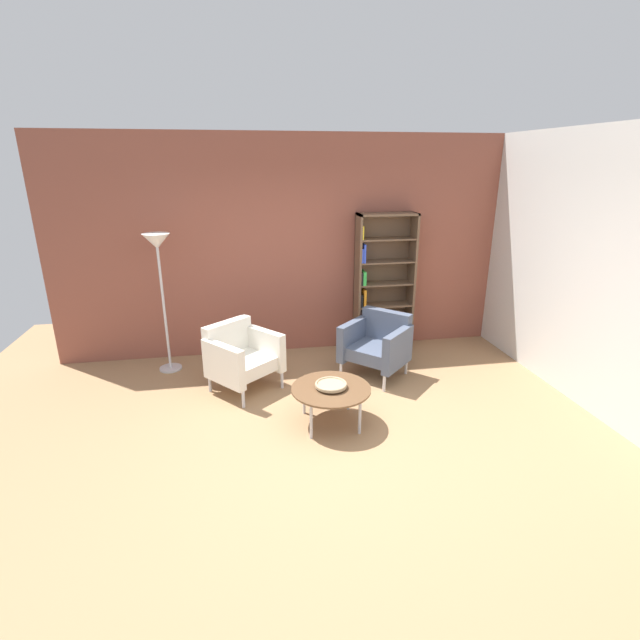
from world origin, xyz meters
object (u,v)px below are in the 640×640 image
floor_lamp_torchiere (158,258)px  coffee_table_low (331,390)px  decorative_bowl (331,385)px  armchair_corner_red (241,356)px  bookshelf_tall (381,284)px  armchair_spare_guest (377,343)px

floor_lamp_torchiere → coffee_table_low: bearing=-42.8°
decorative_bowl → armchair_corner_red: size_ratio=0.34×
decorative_bowl → coffee_table_low: bearing=-90.0°
bookshelf_tall → decorative_bowl: size_ratio=5.94×
floor_lamp_torchiere → armchair_corner_red: bearing=-37.7°
armchair_corner_red → floor_lamp_torchiere: (-0.91, 0.70, 1.03)m
decorative_bowl → armchair_spare_guest: bearing=52.7°
armchair_corner_red → bookshelf_tall: bearing=-13.7°
coffee_table_low → decorative_bowl: 0.06m
bookshelf_tall → coffee_table_low: 2.27m
coffee_table_low → bookshelf_tall: bearing=60.5°
armchair_spare_guest → floor_lamp_torchiere: 2.83m
decorative_bowl → armchair_corner_red: (-0.87, 0.94, -0.02)m
coffee_table_low → decorative_bowl: size_ratio=2.50×
bookshelf_tall → decorative_bowl: bearing=-119.5°
coffee_table_low → armchair_spare_guest: size_ratio=0.84×
decorative_bowl → bookshelf_tall: bearing=60.5°
armchair_spare_guest → floor_lamp_torchiere: bearing=-147.9°
bookshelf_tall → floor_lamp_torchiere: size_ratio=1.09×
decorative_bowl → floor_lamp_torchiere: bearing=137.2°
coffee_table_low → armchair_corner_red: armchair_corner_red is taller
armchair_corner_red → floor_lamp_torchiere: floor_lamp_torchiere is taller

